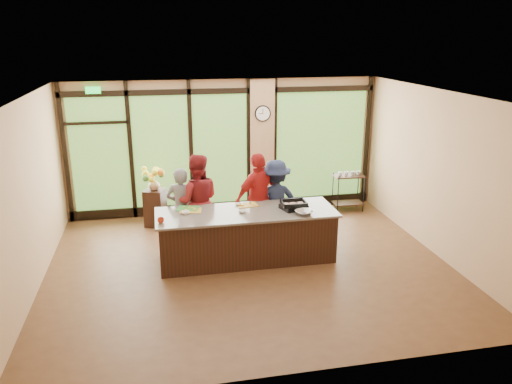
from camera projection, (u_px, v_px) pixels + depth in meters
name	position (u px, v px, depth m)	size (l,w,h in m)	color
floor	(250.00, 266.00, 8.86)	(7.00, 7.00, 0.00)	#4E2F1B
ceiling	(249.00, 95.00, 7.95)	(7.00, 7.00, 0.00)	white
back_wall	(224.00, 147.00, 11.20)	(7.00, 7.00, 0.00)	tan
left_wall	(28.00, 198.00, 7.74)	(6.00, 6.00, 0.00)	tan
right_wall	(438.00, 174.00, 9.07)	(6.00, 6.00, 0.00)	tan
window_wall	(232.00, 152.00, 11.22)	(6.90, 0.12, 3.00)	tan
island_base	(246.00, 236.00, 9.01)	(3.10, 1.00, 0.88)	black
countertop	(246.00, 213.00, 8.87)	(3.20, 1.10, 0.04)	gray
wall_clock	(263.00, 113.00, 11.01)	(0.36, 0.04, 0.36)	black
cook_left	(182.00, 208.00, 9.44)	(0.57, 0.38, 1.57)	slate
cook_midleft	(197.00, 201.00, 9.46)	(0.88, 0.69, 1.81)	maroon
cook_midright	(259.00, 199.00, 9.59)	(1.06, 0.44, 1.80)	#A91B1A
cook_right	(275.00, 201.00, 9.75)	(1.05, 0.61, 1.63)	#1B223B
roasting_pan	(294.00, 207.00, 8.98)	(0.44, 0.34, 0.08)	black
mixing_bowl	(304.00, 212.00, 8.70)	(0.31, 0.31, 0.08)	silver
cutting_board_left	(188.00, 209.00, 8.99)	(0.38, 0.29, 0.01)	green
cutting_board_center	(191.00, 211.00, 8.88)	(0.38, 0.29, 0.01)	gold
cutting_board_right	(248.00, 205.00, 9.18)	(0.37, 0.28, 0.01)	gold
prep_bowl_near	(185.00, 213.00, 8.73)	(0.16, 0.16, 0.05)	white
prep_bowl_mid	(242.00, 211.00, 8.80)	(0.13, 0.13, 0.04)	white
prep_bowl_far	(239.00, 204.00, 9.18)	(0.13, 0.13, 0.03)	white
red_ramekin	(161.00, 220.00, 8.31)	(0.11, 0.11, 0.09)	#A32710
flower_stand	(155.00, 208.00, 10.61)	(0.40, 0.40, 0.80)	black
flower_vase	(154.00, 184.00, 10.45)	(0.24, 0.24, 0.25)	#947650
bar_cart	(348.00, 187.00, 11.48)	(0.70, 0.43, 0.94)	black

